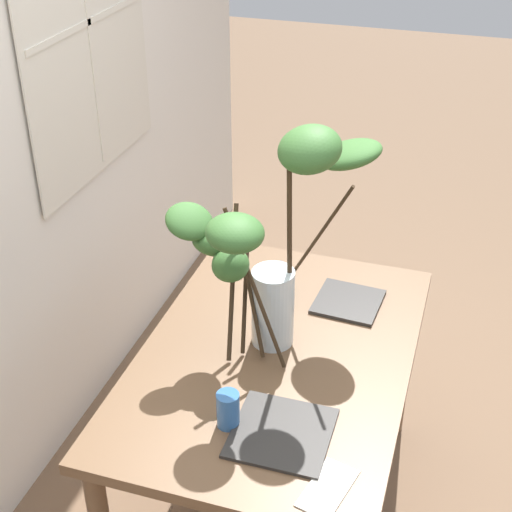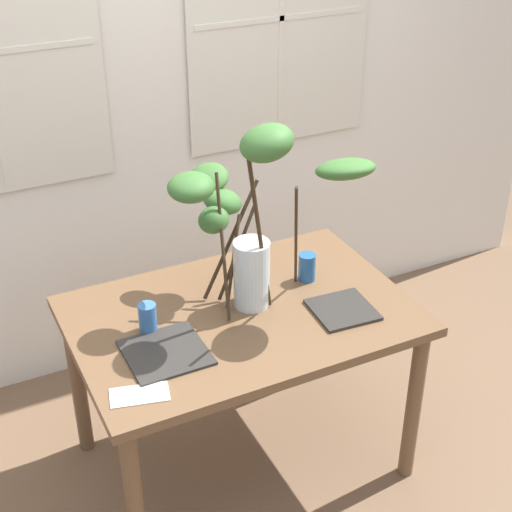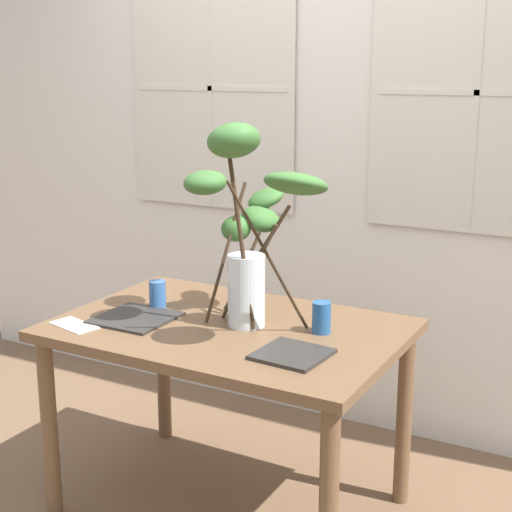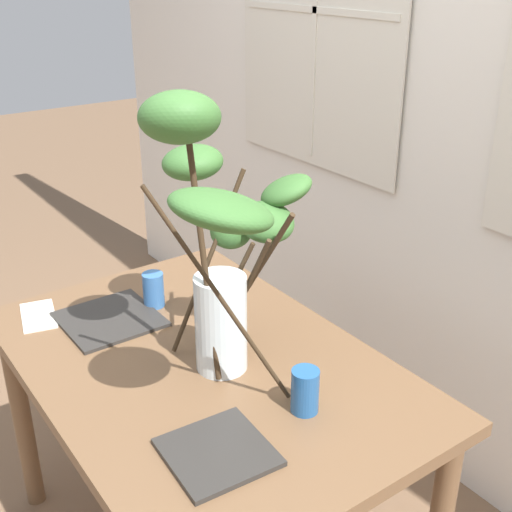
% 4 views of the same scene
% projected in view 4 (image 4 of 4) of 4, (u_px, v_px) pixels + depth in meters
% --- Properties ---
extents(back_wall_with_windows, '(4.53, 0.14, 2.99)m').
position_uv_depth(back_wall_with_windows, '(468.00, 55.00, 2.04)').
color(back_wall_with_windows, silver).
rests_on(back_wall_with_windows, ground).
extents(dining_table, '(1.27, 0.86, 0.76)m').
position_uv_depth(dining_table, '(202.00, 389.00, 1.86)').
color(dining_table, brown).
rests_on(dining_table, ground).
extents(vase_with_branches, '(0.73, 0.66, 0.79)m').
position_uv_depth(vase_with_branches, '(221.00, 230.00, 1.62)').
color(vase_with_branches, silver).
rests_on(vase_with_branches, dining_table).
extents(drinking_glass_blue_left, '(0.07, 0.07, 0.11)m').
position_uv_depth(drinking_glass_blue_left, '(153.00, 290.00, 2.08)').
color(drinking_glass_blue_left, '#386BAD').
rests_on(drinking_glass_blue_left, dining_table).
extents(drinking_glass_blue_right, '(0.07, 0.07, 0.12)m').
position_uv_depth(drinking_glass_blue_right, '(305.00, 391.00, 1.60)').
color(drinking_glass_blue_right, '#235693').
rests_on(drinking_glass_blue_right, dining_table).
extents(plate_square_left, '(0.28, 0.28, 0.01)m').
position_uv_depth(plate_square_left, '(110.00, 319.00, 2.01)').
color(plate_square_left, '#2D2B28').
rests_on(plate_square_left, dining_table).
extents(plate_square_right, '(0.24, 0.24, 0.01)m').
position_uv_depth(plate_square_right, '(218.00, 452.00, 1.47)').
color(plate_square_right, '#2D2B28').
rests_on(plate_square_right, dining_table).
extents(napkin_folded, '(0.21, 0.14, 0.00)m').
position_uv_depth(napkin_folded, '(38.00, 316.00, 2.04)').
color(napkin_folded, silver).
rests_on(napkin_folded, dining_table).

